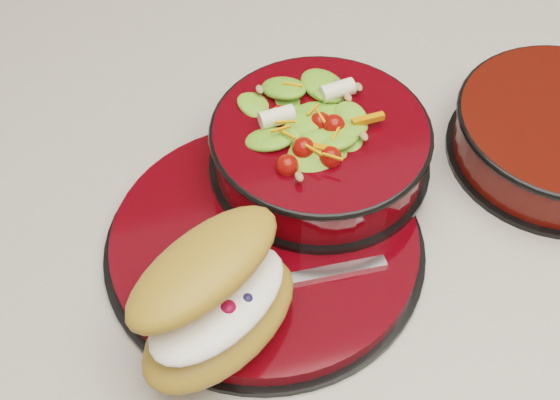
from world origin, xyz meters
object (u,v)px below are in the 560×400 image
object	(u,v)px
dinner_plate	(266,243)
salad_bowl	(320,141)
croissant	(217,299)
island_counter	(186,369)
fork	(295,278)

from	to	relation	value
dinner_plate	salad_bowl	world-z (taller)	salad_bowl
croissant	island_counter	bearing A→B (deg)	65.04
island_counter	salad_bowl	distance (m)	0.53
island_counter	salad_bowl	xyz separation A→B (m)	(0.16, -0.07, 0.50)
salad_bowl	croissant	distance (m)	0.20
island_counter	dinner_plate	xyz separation A→B (m)	(0.09, -0.14, 0.46)
island_counter	dinner_plate	world-z (taller)	dinner_plate
dinner_plate	salad_bowl	bearing A→B (deg)	43.47
island_counter	croissant	distance (m)	0.55
island_counter	fork	bearing A→B (deg)	-62.24
dinner_plate	fork	xyz separation A→B (m)	(0.01, -0.05, 0.01)
dinner_plate	fork	distance (m)	0.05
salad_bowl	dinner_plate	bearing A→B (deg)	-136.53
fork	island_counter	bearing A→B (deg)	30.79
dinner_plate	salad_bowl	xyz separation A→B (m)	(0.07, 0.07, 0.04)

